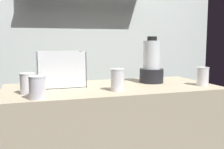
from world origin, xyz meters
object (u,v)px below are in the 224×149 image
at_px(blender_pitcher, 152,65).
at_px(juice_cup_beet_right, 203,78).
at_px(juice_cup_orange_far_left, 28,84).
at_px(carrot_display_bin, 59,75).
at_px(juice_cup_pomegranate_left, 37,89).
at_px(juice_cup_orange_middle, 118,81).

relative_size(blender_pitcher, juice_cup_beet_right, 2.66).
xyz_separation_m(juice_cup_orange_far_left, juice_cup_beet_right, (1.13, -0.06, 0.00)).
bearing_deg(carrot_display_bin, juice_cup_orange_far_left, -132.87).
bearing_deg(blender_pitcher, juice_cup_pomegranate_left, -157.88).
bearing_deg(juice_cup_orange_middle, juice_cup_pomegranate_left, -168.52).
bearing_deg(juice_cup_orange_far_left, carrot_display_bin, 47.13).
relative_size(blender_pitcher, juice_cup_orange_middle, 2.48).
height_order(carrot_display_bin, blender_pitcher, blender_pitcher).
distance_m(blender_pitcher, juice_cup_orange_middle, 0.42).
bearing_deg(juice_cup_orange_far_left, juice_cup_beet_right, -2.86).
height_order(juice_cup_orange_middle, juice_cup_beet_right, juice_cup_orange_middle).
bearing_deg(blender_pitcher, juice_cup_orange_middle, -145.50).
distance_m(blender_pitcher, juice_cup_orange_far_left, 0.88).
relative_size(juice_cup_pomegranate_left, juice_cup_beet_right, 0.97).
distance_m(carrot_display_bin, blender_pitcher, 0.66).
height_order(juice_cup_orange_far_left, juice_cup_pomegranate_left, juice_cup_pomegranate_left).
bearing_deg(juice_cup_pomegranate_left, juice_cup_orange_far_left, 105.81).
bearing_deg(juice_cup_orange_far_left, juice_cup_pomegranate_left, -74.19).
bearing_deg(juice_cup_beet_right, blender_pitcher, 140.75).
bearing_deg(juice_cup_pomegranate_left, blender_pitcher, 22.12).
xyz_separation_m(juice_cup_orange_middle, juice_cup_beet_right, (0.62, 0.01, -0.01)).
distance_m(juice_cup_orange_far_left, juice_cup_pomegranate_left, 0.17).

